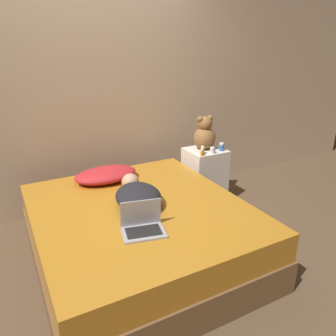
{
  "coord_description": "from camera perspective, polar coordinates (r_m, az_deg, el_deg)",
  "views": [
    {
      "loc": [
        -0.89,
        -2.14,
        1.7
      ],
      "look_at": [
        0.38,
        0.23,
        0.67
      ],
      "focal_mm": 35.0,
      "sensor_mm": 36.0,
      "label": 1
    }
  ],
  "objects": [
    {
      "name": "bottle_clear",
      "position": [
        3.47,
        7.74,
        3.05
      ],
      "size": [
        0.05,
        0.05,
        0.07
      ],
      "color": "silver",
      "rests_on": "nightstand"
    },
    {
      "name": "bottle_orange",
      "position": [
        3.37,
        5.92,
        2.69
      ],
      "size": [
        0.03,
        0.03,
        0.08
      ],
      "color": "orange",
      "rests_on": "nightstand"
    },
    {
      "name": "wall_back",
      "position": [
        3.46,
        -13.45,
        13.83
      ],
      "size": [
        8.0,
        0.06,
        2.6
      ],
      "color": "tan",
      "rests_on": "ground_plane"
    },
    {
      "name": "bottle_amber",
      "position": [
        3.43,
        6.04,
        3.09
      ],
      "size": [
        0.04,
        0.04,
        0.09
      ],
      "color": "gold",
      "rests_on": "nightstand"
    },
    {
      "name": "laptop",
      "position": [
        2.27,
        -4.47,
        -9.83
      ],
      "size": [
        0.33,
        0.27,
        0.22
      ],
      "rotation": [
        0.0,
        0.0,
        -0.22
      ],
      "color": "#9E9EA3",
      "rests_on": "bed"
    },
    {
      "name": "pillow",
      "position": [
        3.1,
        -10.77,
        -1.14
      ],
      "size": [
        0.58,
        0.36,
        0.12
      ],
      "color": "red",
      "rests_on": "bed"
    },
    {
      "name": "ground_plane",
      "position": [
        2.88,
        -4.65,
        -15.29
      ],
      "size": [
        12.0,
        12.0,
        0.0
      ],
      "primitive_type": "plane",
      "color": "brown"
    },
    {
      "name": "person_lying",
      "position": [
        2.63,
        -5.3,
        -4.63
      ],
      "size": [
        0.43,
        0.63,
        0.16
      ],
      "rotation": [
        0.0,
        0.0,
        -0.18
      ],
      "color": "black",
      "rests_on": "bed"
    },
    {
      "name": "bottle_blue",
      "position": [
        3.57,
        9.3,
        3.64
      ],
      "size": [
        0.05,
        0.05,
        0.09
      ],
      "color": "#3866B2",
      "rests_on": "nightstand"
    },
    {
      "name": "nightstand",
      "position": [
        3.7,
        6.38,
        -1.29
      ],
      "size": [
        0.4,
        0.37,
        0.61
      ],
      "color": "silver",
      "rests_on": "ground_plane"
    },
    {
      "name": "teddy_bear",
      "position": [
        3.57,
        6.38,
        5.8
      ],
      "size": [
        0.24,
        0.24,
        0.37
      ],
      "color": "brown",
      "rests_on": "nightstand"
    },
    {
      "name": "bed",
      "position": [
        2.74,
        -4.8,
        -11.22
      ],
      "size": [
        1.63,
        1.8,
        0.49
      ],
      "color": "brown",
      "rests_on": "ground_plane"
    }
  ]
}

